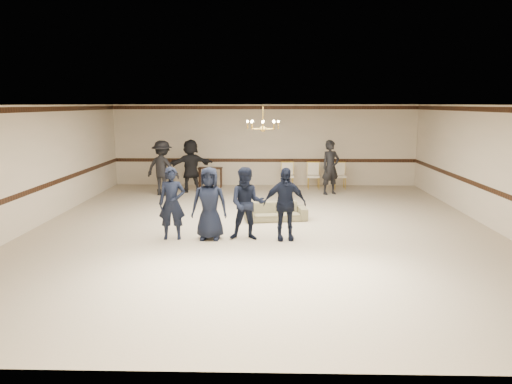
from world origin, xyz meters
TOP-DOWN VIEW (x-y plane):
  - room at (0.00, 0.00)m, footprint 12.01×14.01m
  - chair_rail at (0.00, 6.99)m, footprint 12.00×0.02m
  - crown_molding at (0.00, 6.99)m, footprint 12.00×0.02m
  - chandelier at (0.00, 1.00)m, footprint 0.94×0.94m
  - boy_a at (-2.15, -1.04)m, footprint 0.68×0.48m
  - boy_b at (-1.25, -1.04)m, footprint 0.88×0.59m
  - boy_c at (-0.35, -1.04)m, footprint 0.86×0.68m
  - boy_d at (0.55, -1.04)m, footprint 1.07×0.53m
  - settee at (0.36, 0.95)m, footprint 1.82×0.98m
  - adult_left at (-3.62, 4.71)m, footprint 1.43×1.10m
  - adult_mid at (-2.72, 5.41)m, footprint 1.88×1.31m
  - adult_right at (2.38, 5.01)m, footprint 0.85×0.75m
  - banquet_chair_left at (0.89, 6.18)m, footprint 0.48×0.48m
  - banquet_chair_mid at (1.89, 6.18)m, footprint 0.52×0.52m
  - banquet_chair_right at (2.89, 6.18)m, footprint 0.48×0.48m
  - console_table at (-2.11, 6.38)m, footprint 0.94×0.40m

SIDE VIEW (x-z plane):
  - settee at x=0.36m, z-range 0.00..0.50m
  - console_table at x=-2.11m, z-range 0.00..0.79m
  - banquet_chair_left at x=0.89m, z-range 0.00..0.99m
  - banquet_chair_mid at x=1.89m, z-range 0.00..0.99m
  - banquet_chair_right at x=2.89m, z-range 0.00..0.99m
  - boy_a at x=-2.15m, z-range 0.00..1.75m
  - boy_b at x=-1.25m, z-range 0.00..1.75m
  - boy_c at x=-0.35m, z-range 0.00..1.75m
  - boy_d at x=0.55m, z-range 0.00..1.75m
  - adult_left at x=-3.62m, z-range 0.00..1.95m
  - adult_mid at x=-2.72m, z-range 0.00..1.95m
  - adult_right at x=2.38m, z-range 0.00..1.95m
  - chair_rail at x=0.00m, z-range 0.93..1.07m
  - room at x=0.00m, z-range -0.01..3.20m
  - chandelier at x=0.00m, z-range 2.43..3.32m
  - crown_molding at x=0.00m, z-range 3.01..3.15m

